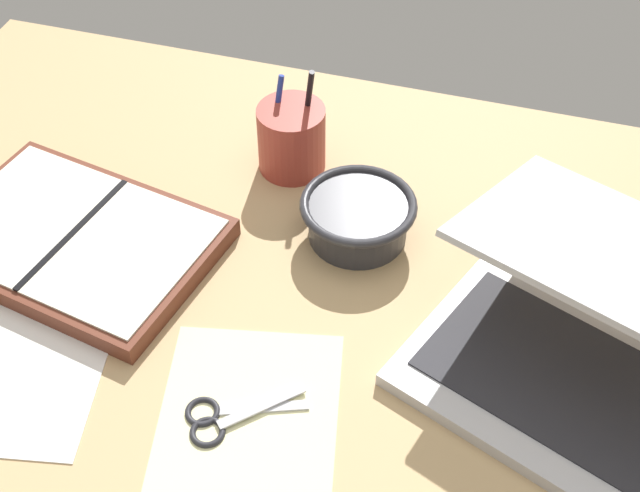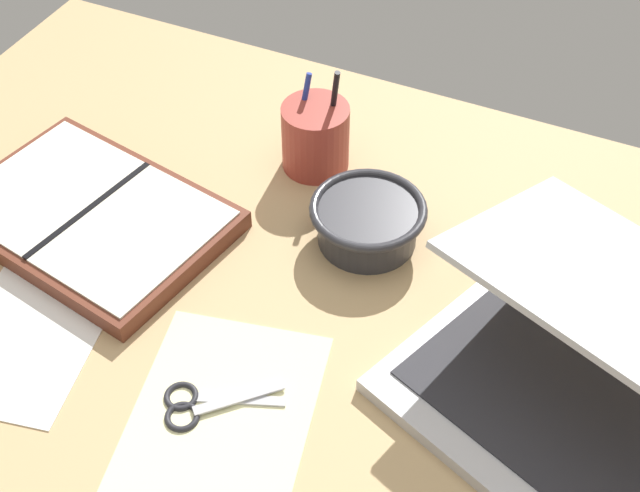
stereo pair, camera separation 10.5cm
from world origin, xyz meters
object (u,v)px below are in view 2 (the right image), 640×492
at_px(bowl, 368,221).
at_px(planner, 91,217).
at_px(scissors, 197,404).
at_px(pen_cup, 315,137).
at_px(laptop, 566,367).

height_order(bowl, planner, bowl).
xyz_separation_m(bowl, planner, (-0.34, -0.13, -0.02)).
xyz_separation_m(bowl, scissors, (-0.07, -0.32, -0.03)).
relative_size(planner, scissors, 2.96).
xyz_separation_m(bowl, pen_cup, (-0.12, 0.11, 0.02)).
relative_size(pen_cup, planner, 0.41).
xyz_separation_m(laptop, pen_cup, (-0.41, 0.25, -0.01)).
bearing_deg(planner, scissors, -24.38).
bearing_deg(pen_cup, bowl, -41.18).
distance_m(laptop, bowl, 0.32).
bearing_deg(pen_cup, scissors, -82.82).
bearing_deg(planner, laptop, 9.83).
relative_size(bowl, scissors, 1.15).
relative_size(bowl, pen_cup, 0.96).
bearing_deg(scissors, bowl, 44.48).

